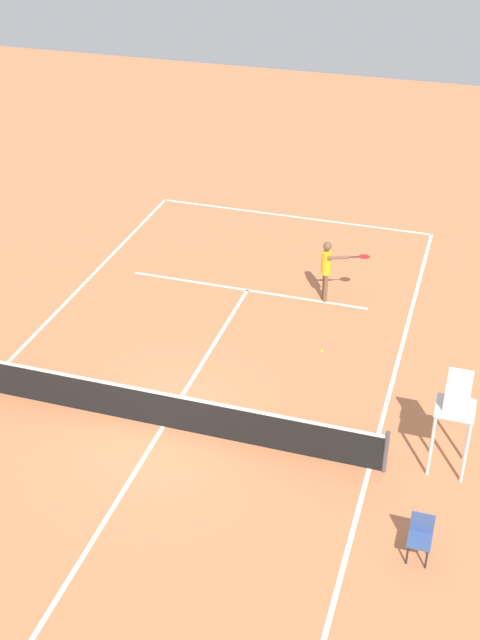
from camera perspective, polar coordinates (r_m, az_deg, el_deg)
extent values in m
plane|color=#D37A4C|center=(19.12, -5.29, -7.28)|extent=(60.00, 60.00, 0.00)
cube|color=white|center=(28.83, 3.64, 7.12)|extent=(9.47, 0.10, 0.01)
cube|color=white|center=(18.18, 8.90, -10.04)|extent=(0.10, 23.84, 0.01)
cube|color=white|center=(24.22, 0.50, 2.07)|extent=(7.10, 0.10, 0.01)
cube|color=white|center=(19.12, -5.29, -7.27)|extent=(0.10, 13.11, 0.01)
cylinder|color=#4C4C51|center=(17.81, 10.00, -8.93)|extent=(0.10, 0.10, 1.07)
cube|color=black|center=(18.84, -5.36, -6.21)|extent=(10.07, 0.03, 0.91)
cube|color=white|center=(18.55, -5.43, -5.05)|extent=(10.07, 0.04, 0.06)
cylinder|color=brown|center=(23.75, 5.82, 2.42)|extent=(0.12, 0.12, 0.85)
cylinder|color=brown|center=(23.58, 5.90, 2.18)|extent=(0.12, 0.12, 0.85)
cylinder|color=yellow|center=(23.30, 5.96, 3.92)|extent=(0.28, 0.28, 0.67)
sphere|color=brown|center=(23.06, 6.03, 5.08)|extent=(0.24, 0.24, 0.24)
cylinder|color=brown|center=(23.45, 5.90, 4.22)|extent=(0.09, 0.09, 0.59)
cylinder|color=brown|center=(23.07, 6.80, 4.29)|extent=(0.58, 0.30, 0.09)
cylinder|color=black|center=(23.15, 7.84, 4.32)|extent=(0.26, 0.13, 0.04)
ellipsoid|color=red|center=(23.21, 8.54, 4.33)|extent=(0.40, 0.38, 0.04)
sphere|color=#CCE033|center=(21.54, 5.62, -2.16)|extent=(0.07, 0.07, 0.07)
cylinder|color=silver|center=(17.78, 15.27, -8.79)|extent=(0.07, 0.07, 1.55)
cylinder|color=silver|center=(17.77, 13.02, -8.44)|extent=(0.07, 0.07, 1.55)
cylinder|color=silver|center=(18.32, 15.44, -7.42)|extent=(0.07, 0.07, 1.55)
cylinder|color=silver|center=(18.32, 13.26, -7.07)|extent=(0.07, 0.07, 1.55)
cube|color=silver|center=(17.55, 14.59, -5.89)|extent=(0.80, 0.80, 0.06)
cube|color=silver|center=(17.42, 14.69, -5.29)|extent=(0.50, 0.44, 0.40)
cube|color=silver|center=(17.38, 14.90, -3.99)|extent=(0.50, 0.06, 0.50)
cylinder|color=#262626|center=(16.25, 12.70, -15.76)|extent=(0.04, 0.04, 0.45)
cylinder|color=#262626|center=(16.25, 11.43, -15.56)|extent=(0.04, 0.04, 0.45)
cylinder|color=#262626|center=(16.49, 12.85, -14.88)|extent=(0.04, 0.04, 0.45)
cylinder|color=#262626|center=(16.49, 11.60, -14.68)|extent=(0.04, 0.04, 0.45)
cube|color=#38518C|center=(16.19, 12.25, -14.60)|extent=(0.44, 0.44, 0.06)
cube|color=#38518C|center=(16.17, 12.45, -13.44)|extent=(0.44, 0.04, 0.44)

